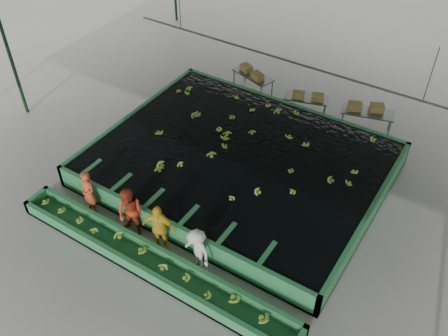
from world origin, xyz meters
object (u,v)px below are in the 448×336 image
Objects in this scene: flotation_tank at (239,164)px; box_stack_left at (252,75)px; packing_table_left at (253,83)px; packing_table_mid at (305,106)px; sorting_trough at (151,262)px; worker_d at (197,250)px; worker_b at (131,213)px; box_stack_right at (365,110)px; packing_table_right at (366,121)px; worker_c at (159,228)px; box_stack_mid at (308,99)px; worker_a at (89,193)px.

flotation_tank is 5.56m from box_stack_left.
packing_table_mid is at bearing -7.07° from packing_table_left.
worker_d is (1.16, 0.80, 0.53)m from sorting_trough.
worker_b reaches higher than sorting_trough.
packing_table_right is at bearing -10.15° from box_stack_right.
packing_table_right is at bearing 52.63° from worker_c.
worker_c is at bearing -6.25° from worker_b.
worker_b is at bearing -84.01° from packing_table_left.
box_stack_left is 2.90m from box_stack_mid.
sorting_trough is at bearing -76.95° from packing_table_left.
worker_a reaches higher than flotation_tank.
worker_a reaches higher than sorting_trough.
worker_b is 9.21m from packing_table_mid.
worker_a is 1.24× the size of box_stack_left.
box_stack_mid is at bearing 72.00° from worker_b.
flotation_tank is at bearing -119.22° from box_stack_right.
worker_a reaches higher than box_stack_mid.
box_stack_left is 1.04× the size of box_stack_mid.
worker_b is 1.19× the size of worker_d.
worker_a is 4.36m from worker_d.
worker_d is 9.48m from box_stack_right.
box_stack_mid is (0.75, 8.96, -0.05)m from worker_c.
packing_table_right is 0.49m from box_stack_right.
packing_table_mid is at bearing -173.64° from packing_table_right.
worker_a reaches higher than box_stack_left.
packing_table_left is at bearing 171.87° from box_stack_mid.
box_stack_left is at bearing 115.55° from flotation_tank.
box_stack_right is at bearing 9.20° from box_stack_mid.
worker_c is 1.32× the size of box_stack_left.
worker_a is 9.41m from packing_table_left.
worker_b is at bearing 161.60° from worker_c.
packing_table_mid is 1.43× the size of box_stack_mid.
worker_a is at bearing 161.60° from worker_c.
packing_table_mid is (2.73, -0.34, -0.02)m from packing_table_left.
sorting_trough is 5.38× the size of worker_b.
packing_table_left is 0.45m from box_stack_left.
worker_d is 0.76× the size of packing_table_right.
worker_d reaches higher than box_stack_right.
packing_table_left is (-2.36, 5.07, -0.01)m from flotation_tank.
worker_b reaches higher than worker_a.
flotation_tank is 4.70m from box_stack_mid.
worker_b is 1.12m from worker_c.
worker_b reaches higher than worker_d.
packing_table_mid is (3.57, 9.03, -0.41)m from worker_a.
worker_d is at bearing -100.84° from packing_table_right.
worker_c reaches higher than box_stack_mid.
worker_b is 0.95× the size of packing_table_left.
packing_table_left is 0.95× the size of packing_table_right.
sorting_trough is at bearing -36.44° from worker_b.
box_stack_mid is (1.86, 8.96, -0.08)m from worker_b.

